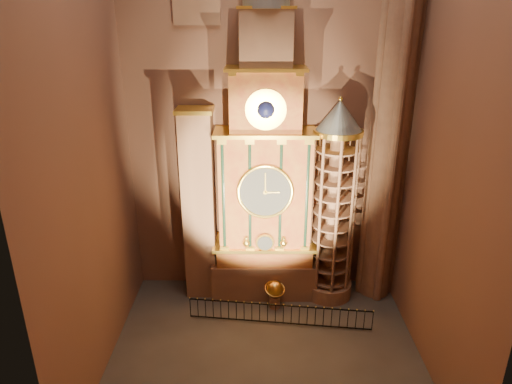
{
  "coord_description": "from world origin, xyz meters",
  "views": [
    {
      "loc": [
        -0.41,
        -16.7,
        14.39
      ],
      "look_at": [
        -0.45,
        3.0,
        6.68
      ],
      "focal_mm": 32.0,
      "sensor_mm": 36.0,
      "label": 1
    }
  ],
  "objects_px": {
    "portrait_tower": "(199,206)",
    "celestial_globe": "(275,292)",
    "stair_turret": "(333,206)",
    "astronomical_clock": "(265,178)",
    "iron_railing": "(279,314)"
  },
  "relations": [
    {
      "from": "iron_railing",
      "to": "stair_turret",
      "type": "bearing_deg",
      "value": 43.84
    },
    {
      "from": "portrait_tower",
      "to": "celestial_globe",
      "type": "relative_size",
      "value": 6.66
    },
    {
      "from": "iron_railing",
      "to": "astronomical_clock",
      "type": "bearing_deg",
      "value": 103.49
    },
    {
      "from": "stair_turret",
      "to": "celestial_globe",
      "type": "bearing_deg",
      "value": -157.8
    },
    {
      "from": "iron_railing",
      "to": "portrait_tower",
      "type": "bearing_deg",
      "value": 144.19
    },
    {
      "from": "portrait_tower",
      "to": "stair_turret",
      "type": "xyz_separation_m",
      "value": [
        6.9,
        -0.28,
        0.12
      ]
    },
    {
      "from": "celestial_globe",
      "to": "iron_railing",
      "type": "distance_m",
      "value": 1.52
    },
    {
      "from": "astronomical_clock",
      "to": "portrait_tower",
      "type": "relative_size",
      "value": 1.64
    },
    {
      "from": "stair_turret",
      "to": "celestial_globe",
      "type": "xyz_separation_m",
      "value": [
        -2.97,
        -1.21,
        -4.35
      ]
    },
    {
      "from": "stair_turret",
      "to": "iron_railing",
      "type": "bearing_deg",
      "value": -136.16
    },
    {
      "from": "astronomical_clock",
      "to": "stair_turret",
      "type": "xyz_separation_m",
      "value": [
        3.5,
        -0.26,
        -1.41
      ]
    },
    {
      "from": "portrait_tower",
      "to": "stair_turret",
      "type": "bearing_deg",
      "value": -2.33
    },
    {
      "from": "celestial_globe",
      "to": "astronomical_clock",
      "type": "bearing_deg",
      "value": 109.58
    },
    {
      "from": "astronomical_clock",
      "to": "celestial_globe",
      "type": "relative_size",
      "value": 10.9
    },
    {
      "from": "astronomical_clock",
      "to": "stair_turret",
      "type": "bearing_deg",
      "value": -4.3
    }
  ]
}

